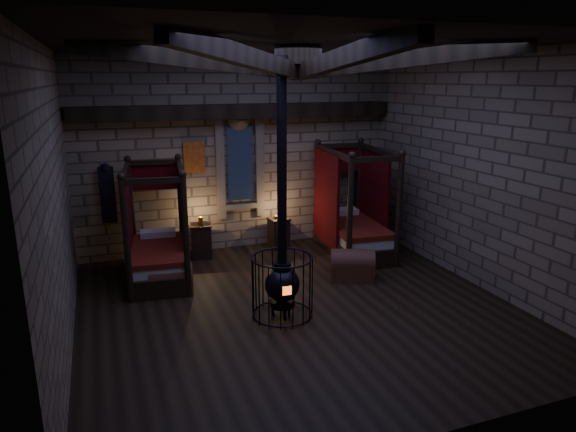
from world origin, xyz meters
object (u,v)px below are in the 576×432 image
object	(u,v)px
trunk_left	(171,280)
trunk_right	(352,266)
bed_right	(353,227)
stove	(282,280)
bed_left	(159,251)

from	to	relation	value
trunk_left	trunk_right	xyz separation A→B (m)	(3.35, -0.52, 0.02)
trunk_left	bed_right	bearing A→B (deg)	18.52
bed_right	trunk_left	size ratio (longest dim) A/B	2.90
trunk_left	trunk_right	world-z (taller)	trunk_right
bed_right	trunk_right	distance (m)	1.65
stove	trunk_left	bearing A→B (deg)	138.72
bed_left	trunk_left	size ratio (longest dim) A/B	2.74
bed_right	bed_left	bearing A→B (deg)	-173.30
trunk_right	stove	world-z (taller)	stove
bed_left	trunk_left	xyz separation A→B (m)	(0.10, -0.86, -0.29)
trunk_right	stove	distance (m)	2.10
bed_right	trunk_right	bearing A→B (deg)	-111.32
stove	bed_right	bearing A→B (deg)	47.85
bed_left	bed_right	xyz separation A→B (m)	(4.19, 0.07, 0.03)
bed_left	bed_right	size ratio (longest dim) A/B	0.95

